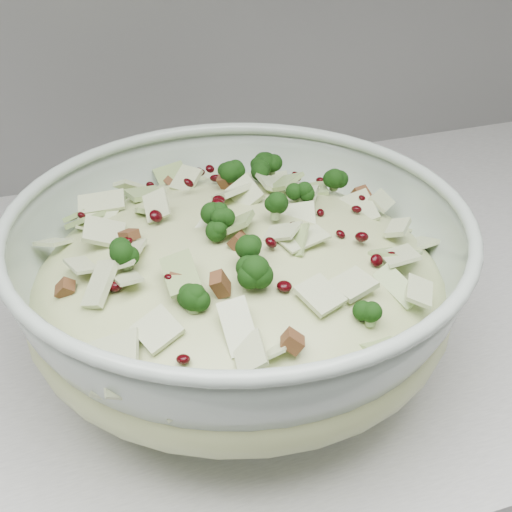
{
  "coord_description": "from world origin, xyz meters",
  "views": [
    {
      "loc": [
        -0.41,
        1.16,
        1.31
      ],
      "look_at": [
        -0.26,
        1.6,
        1.0
      ],
      "focal_mm": 50.0,
      "sensor_mm": 36.0,
      "label": 1
    }
  ],
  "objects": [
    {
      "name": "mixing_bowl",
      "position": [
        -0.28,
        1.6,
        0.97
      ],
      "size": [
        0.46,
        0.46,
        0.14
      ],
      "rotation": [
        0.0,
        0.0,
        0.37
      ],
      "color": "#AABBAD",
      "rests_on": "counter"
    },
    {
      "name": "salad",
      "position": [
        -0.28,
        1.6,
        1.0
      ],
      "size": [
        0.43,
        0.43,
        0.14
      ],
      "rotation": [
        0.0,
        0.0,
        0.4
      ],
      "color": "#C1CD8C",
      "rests_on": "mixing_bowl"
    }
  ]
}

